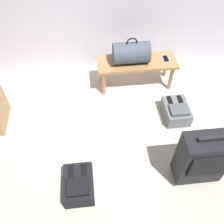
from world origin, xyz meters
TOP-DOWN VIEW (x-y plane):
  - ground_plane at (0.00, 0.00)m, footprint 6.60×6.60m
  - bench at (0.24, 1.08)m, footprint 1.00×0.36m
  - duffel_bag_slate at (0.16, 1.08)m, footprint 0.44×0.26m
  - cell_phone at (0.61, 1.08)m, footprint 0.07×0.14m
  - suitcase_upright_charcoal at (0.60, -0.32)m, footprint 0.44×0.25m
  - backpack_dark at (-0.55, -0.33)m, footprint 0.28×0.38m
  - backpack_grey at (0.63, 0.47)m, footprint 0.28×0.38m

SIDE VIEW (x-z plane):
  - ground_plane at x=0.00m, z-range 0.00..0.00m
  - backpack_dark at x=-0.55m, z-range -0.01..0.20m
  - backpack_grey at x=0.63m, z-range -0.01..0.20m
  - bench at x=0.24m, z-range 0.14..0.53m
  - suitcase_upright_charcoal at x=0.60m, z-range 0.01..0.69m
  - cell_phone at x=0.61m, z-range 0.39..0.40m
  - duffel_bag_slate at x=0.16m, z-range 0.36..0.69m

